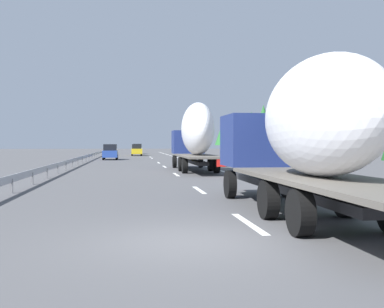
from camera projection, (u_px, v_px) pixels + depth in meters
ground_plane at (141, 163)px, 49.40m from camera, size 260.00×260.00×0.00m
lane_stripe_0 at (249, 223)px, 11.98m from camera, size 3.20×0.20×0.01m
lane_stripe_1 at (199, 190)px, 20.53m from camera, size 3.20×0.20×0.01m
lane_stripe_2 at (176, 175)px, 30.67m from camera, size 3.20×0.20×0.01m
lane_stripe_3 at (165, 167)px, 40.91m from camera, size 3.20×0.20×0.01m
lane_stripe_4 at (159, 163)px, 49.24m from camera, size 3.20×0.20×0.01m
lane_stripe_5 at (152, 158)px, 64.29m from camera, size 3.20×0.20×0.01m
lane_stripe_6 at (150, 157)px, 69.86m from camera, size 3.20×0.20×0.01m
edge_line_right at (187, 161)px, 55.08m from camera, size 110.00×0.20×0.01m
truck_lead at (195, 134)px, 34.60m from camera, size 13.67×2.55×4.95m
truck_trailing at (303, 130)px, 13.14m from camera, size 13.47×2.55×4.26m
car_yellow_coupe at (137, 150)px, 77.26m from camera, size 4.65×1.76×1.91m
car_blue_sedan at (110, 152)px, 58.22m from camera, size 4.31×1.82×1.93m
car_white_van at (137, 149)px, 89.25m from camera, size 4.53×1.80×1.94m
road_sign at (202, 142)px, 51.90m from camera, size 0.10×0.90×3.12m
tree_1 at (263, 127)px, 44.10m from camera, size 2.52×2.52×5.65m
tree_2 at (252, 128)px, 54.32m from camera, size 2.74×2.74×5.69m
tree_3 at (186, 133)px, 96.12m from camera, size 3.47×3.47×6.49m
tree_4 at (223, 133)px, 70.11m from camera, size 2.51×2.51×5.46m
guardrail_median at (86, 157)px, 51.57m from camera, size 94.00×0.10×0.76m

